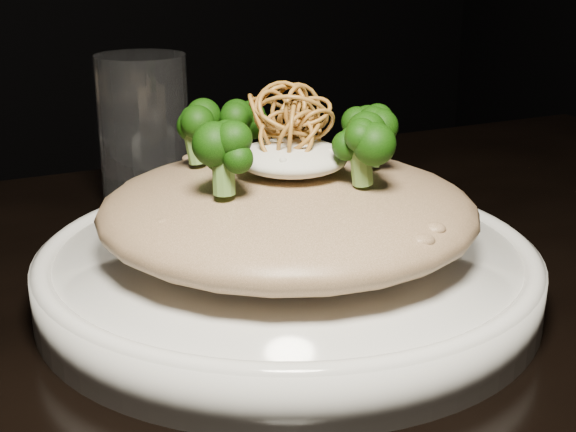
% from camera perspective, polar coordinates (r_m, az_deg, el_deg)
% --- Properties ---
extents(plate, '(0.31, 0.31, 0.03)m').
position_cam_1_polar(plate, '(0.51, 0.00, -4.09)').
color(plate, silver).
rests_on(plate, table).
extents(risotto, '(0.24, 0.24, 0.05)m').
position_cam_1_polar(risotto, '(0.50, -0.02, 0.45)').
color(risotto, brown).
rests_on(risotto, plate).
extents(broccoli, '(0.14, 0.14, 0.05)m').
position_cam_1_polar(broccoli, '(0.48, -0.10, 5.99)').
color(broccoli, black).
rests_on(broccoli, risotto).
extents(cheese, '(0.07, 0.07, 0.02)m').
position_cam_1_polar(cheese, '(0.48, 0.26, 4.18)').
color(cheese, white).
rests_on(cheese, risotto).
extents(shallots, '(0.06, 0.06, 0.04)m').
position_cam_1_polar(shallots, '(0.48, -0.02, 7.43)').
color(shallots, brown).
rests_on(shallots, cheese).
extents(drinking_glass, '(0.10, 0.10, 0.13)m').
position_cam_1_polar(drinking_glass, '(0.68, -10.18, 5.78)').
color(drinking_glass, silver).
rests_on(drinking_glass, table).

